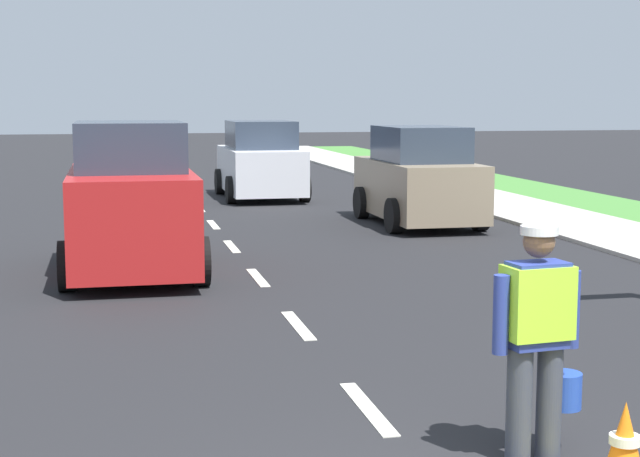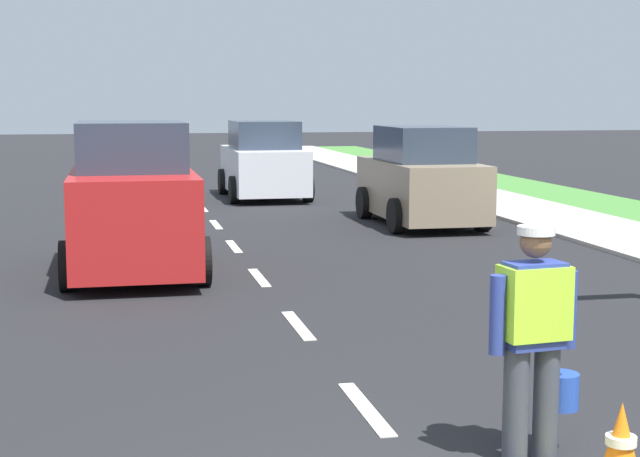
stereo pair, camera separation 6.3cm
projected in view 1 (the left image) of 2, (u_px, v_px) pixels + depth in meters
name	position (u px, v px, depth m)	size (l,w,h in m)	color
ground_plane	(188.00, 195.00, 25.65)	(96.00, 96.00, 0.00)	black
lane_center_line	(177.00, 182.00, 29.71)	(0.14, 46.40, 0.01)	silver
road_worker	(539.00, 331.00, 6.69)	(0.75, 0.43, 1.67)	#383D4C
traffic_cone_near	(624.00, 447.00, 6.24)	(0.36, 0.36, 0.60)	black
car_oncoming_lead	(131.00, 203.00, 14.03)	(1.99, 3.90, 2.21)	red
car_outgoing_far	(260.00, 162.00, 24.79)	(2.05, 3.99, 1.99)	silver
car_parked_far	(418.00, 179.00, 19.52)	(1.95, 3.90, 1.99)	gray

